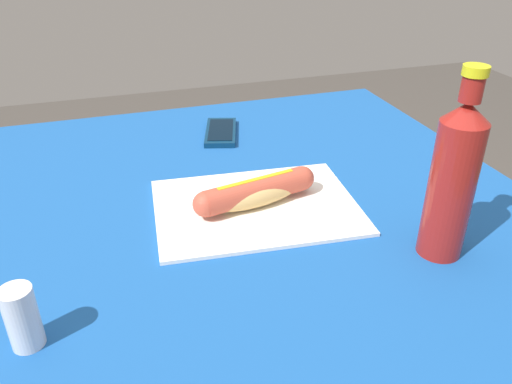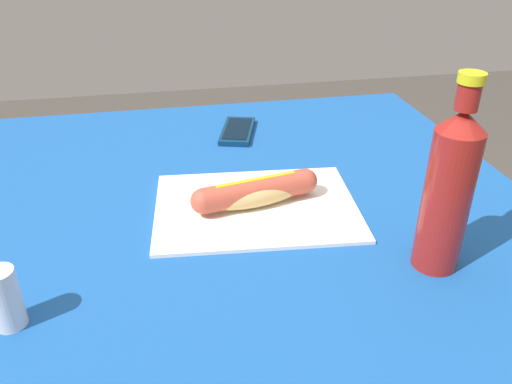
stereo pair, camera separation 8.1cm
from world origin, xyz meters
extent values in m
cylinder|color=brown|center=(-0.40, -0.35, 0.37)|extent=(0.07, 0.07, 0.74)
cylinder|color=brown|center=(0.40, -0.35, 0.37)|extent=(0.07, 0.07, 0.74)
cube|color=brown|center=(0.00, 0.00, 0.76)|extent=(0.95, 0.86, 0.03)
cube|color=#19519E|center=(0.00, 0.00, 0.78)|extent=(1.01, 0.92, 0.00)
cube|color=white|center=(-0.04, 0.04, 0.78)|extent=(0.34, 0.27, 0.01)
ellipsoid|color=#DBB26B|center=(-0.04, 0.04, 0.81)|extent=(0.17, 0.08, 0.04)
cylinder|color=#BC4C38|center=(-0.04, 0.04, 0.81)|extent=(0.18, 0.07, 0.04)
sphere|color=#BC4C38|center=(0.04, 0.06, 0.81)|extent=(0.04, 0.04, 0.04)
sphere|color=#BC4C38|center=(-0.13, 0.02, 0.81)|extent=(0.04, 0.04, 0.04)
cube|color=yellow|center=(-0.04, 0.04, 0.83)|extent=(0.13, 0.03, 0.00)
cube|color=#0A2D4C|center=(-0.06, -0.27, 0.78)|extent=(0.10, 0.15, 0.01)
cube|color=black|center=(-0.06, -0.27, 0.79)|extent=(0.08, 0.13, 0.00)
cylinder|color=maroon|center=(-0.25, 0.23, 0.88)|extent=(0.06, 0.06, 0.19)
cone|color=maroon|center=(-0.25, 0.23, 0.99)|extent=(0.06, 0.06, 0.03)
cylinder|color=maroon|center=(-0.25, 0.23, 1.02)|extent=(0.03, 0.03, 0.03)
cylinder|color=yellow|center=(-0.25, 0.23, 1.04)|extent=(0.03, 0.03, 0.01)
cylinder|color=silver|center=(0.29, 0.24, 0.82)|extent=(0.04, 0.04, 0.08)
camera|label=1|loc=(0.18, 0.72, 1.21)|focal=36.03mm
camera|label=2|loc=(0.10, 0.74, 1.21)|focal=36.03mm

